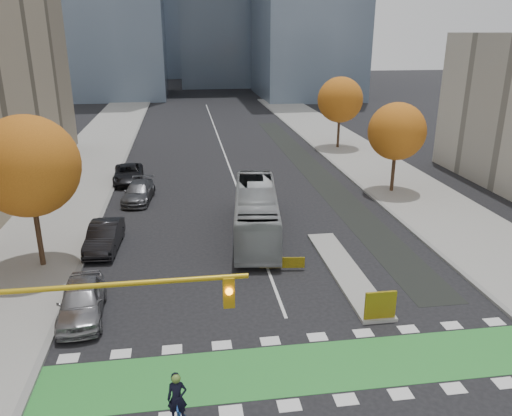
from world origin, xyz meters
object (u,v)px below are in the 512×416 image
object	(u,v)px
traffic_signal_west	(62,321)
parked_car_b	(104,236)
tree_east_near	(397,131)
parked_car_d	(128,174)
hazard_board	(380,305)
parked_car_a	(82,300)
tree_east_far	(340,100)
bus	(256,212)
parked_car_c	(138,192)
tree_west	(28,166)
cyclist	(178,414)

from	to	relation	value
traffic_signal_west	parked_car_b	size ratio (longest dim) A/B	1.80
tree_east_near	parked_car_d	bearing A→B (deg)	164.13
hazard_board	parked_car_a	distance (m)	13.17
tree_east_near	tree_east_far	bearing A→B (deg)	88.21
tree_east_near	bus	size ratio (longest dim) A/B	0.66
hazard_board	tree_east_near	distance (m)	19.93
parked_car_b	parked_car_c	bearing A→B (deg)	84.67
parked_car_b	parked_car_c	size ratio (longest dim) A/B	0.98
traffic_signal_west	parked_car_a	xyz separation A→B (m)	(-1.03, 7.01, -3.23)
parked_car_d	parked_car_a	bearing A→B (deg)	-93.36
tree_west	parked_car_b	distance (m)	6.02
tree_west	parked_car_d	size ratio (longest dim) A/B	1.58
hazard_board	tree_east_far	bearing A→B (deg)	75.88
parked_car_b	parked_car_d	size ratio (longest dim) A/B	0.91
parked_car_d	hazard_board	bearing A→B (deg)	-64.71
tree_east_near	bus	bearing A→B (deg)	-149.06
tree_east_near	traffic_signal_west	world-z (taller)	tree_east_near
bus	parked_car_a	bearing A→B (deg)	-130.06
bus	parked_car_b	size ratio (longest dim) A/B	2.28
bus	parked_car_b	world-z (taller)	bus
tree_west	parked_car_d	bearing A→B (deg)	79.10
cyclist	parked_car_a	size ratio (longest dim) A/B	0.47
tree_east_near	tree_east_far	world-z (taller)	tree_east_far
traffic_signal_west	parked_car_a	world-z (taller)	traffic_signal_west
parked_car_b	tree_west	bearing A→B (deg)	-143.49
tree_east_far	tree_east_near	bearing A→B (deg)	-91.79
tree_east_far	cyclist	xyz separation A→B (m)	(-17.21, -39.08, -4.50)
tree_west	traffic_signal_west	bearing A→B (deg)	-71.98
tree_east_near	parked_car_b	bearing A→B (deg)	-159.09
hazard_board	tree_east_near	world-z (taller)	tree_east_near
hazard_board	bus	xyz separation A→B (m)	(-3.92, 10.66, 0.70)
traffic_signal_west	parked_car_a	bearing A→B (deg)	98.39
tree_east_near	parked_car_d	distance (m)	22.15
hazard_board	tree_west	xyz separation A→B (m)	(-16.00, 7.80, 4.82)
parked_car_b	parked_car_d	bearing A→B (deg)	92.86
parked_car_a	parked_car_b	bearing A→B (deg)	86.24
cyclist	hazard_board	bearing A→B (deg)	32.99
tree_east_far	parked_car_a	distance (m)	38.38
cyclist	parked_car_c	xyz separation A→B (m)	(-2.99, 23.77, -0.03)
parked_car_a	tree_west	bearing A→B (deg)	114.86
tree_west	parked_car_a	xyz separation A→B (m)	(3.04, -5.50, -4.81)
hazard_board	parked_car_d	world-z (taller)	hazard_board
parked_car_c	parked_car_d	size ratio (longest dim) A/B	0.93
parked_car_a	hazard_board	bearing A→B (deg)	-14.10
tree_east_near	tree_west	bearing A→B (deg)	-157.38
parked_car_a	parked_car_d	distance (m)	21.45
tree_east_far	cyclist	bearing A→B (deg)	-113.77
hazard_board	traffic_signal_west	size ratio (longest dim) A/B	0.16
parked_car_a	parked_car_c	world-z (taller)	parked_car_a
tree_east_near	traffic_signal_west	distance (m)	30.08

